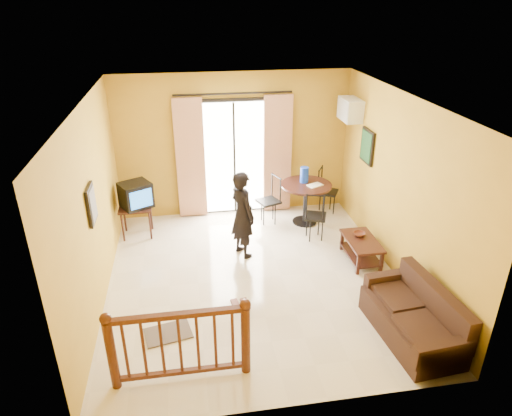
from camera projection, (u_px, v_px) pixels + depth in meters
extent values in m
plane|color=beige|center=(254.00, 278.00, 7.22)|extent=(5.00, 5.00, 0.00)
plane|color=white|center=(254.00, 101.00, 6.01)|extent=(5.00, 5.00, 0.00)
plane|color=#B78C23|center=(234.00, 146.00, 8.84)|extent=(4.50, 0.00, 4.50)
plane|color=#B78C23|center=(295.00, 303.00, 4.39)|extent=(4.50, 0.00, 4.50)
plane|color=#B78C23|center=(93.00, 208.00, 6.29)|extent=(0.00, 5.00, 5.00)
plane|color=#B78C23|center=(400.00, 188.00, 6.94)|extent=(0.00, 5.00, 5.00)
cube|color=black|center=(234.00, 158.00, 8.93)|extent=(1.34, 0.03, 2.34)
cube|color=white|center=(234.00, 159.00, 8.90)|extent=(1.20, 0.04, 2.20)
cube|color=black|center=(234.00, 159.00, 8.89)|extent=(0.04, 0.02, 2.20)
cube|color=beige|center=(190.00, 159.00, 8.71)|extent=(0.55, 0.08, 2.35)
cube|color=beige|center=(277.00, 155.00, 8.96)|extent=(0.55, 0.08, 2.35)
cylinder|color=black|center=(233.00, 93.00, 8.31)|extent=(2.20, 0.04, 0.04)
cube|color=black|center=(135.00, 207.00, 8.26)|extent=(0.58, 0.49, 0.04)
cylinder|color=black|center=(123.00, 227.00, 8.17)|extent=(0.04, 0.04, 0.56)
cylinder|color=black|center=(150.00, 225.00, 8.25)|extent=(0.04, 0.04, 0.56)
cylinder|color=black|center=(125.00, 218.00, 8.52)|extent=(0.04, 0.04, 0.56)
cylinder|color=black|center=(151.00, 216.00, 8.59)|extent=(0.04, 0.04, 0.56)
cube|color=black|center=(136.00, 195.00, 8.16)|extent=(0.66, 0.64, 0.45)
cube|color=blue|center=(141.00, 199.00, 7.99)|extent=(0.36, 0.20, 0.32)
cube|color=black|center=(91.00, 204.00, 6.05)|extent=(0.04, 0.42, 0.52)
cube|color=#4F4A44|center=(93.00, 204.00, 6.05)|extent=(0.01, 0.34, 0.44)
cylinder|color=black|center=(306.00, 185.00, 8.63)|extent=(0.97, 0.97, 0.04)
cylinder|color=black|center=(305.00, 204.00, 8.80)|extent=(0.08, 0.08, 0.79)
cylinder|color=black|center=(304.00, 221.00, 8.96)|extent=(0.47, 0.47, 0.03)
cylinder|color=blue|center=(304.00, 175.00, 8.65)|extent=(0.16, 0.16, 0.30)
cube|color=#EEE5CB|center=(315.00, 185.00, 8.55)|extent=(0.33, 0.28, 0.02)
cube|color=white|center=(350.00, 110.00, 8.33)|extent=(0.30, 0.60, 0.40)
cube|color=gray|center=(343.00, 110.00, 8.31)|extent=(0.02, 0.56, 0.36)
cube|color=black|center=(367.00, 146.00, 7.99)|extent=(0.04, 0.50, 0.60)
cube|color=black|center=(366.00, 146.00, 7.98)|extent=(0.01, 0.42, 0.52)
cube|color=black|center=(362.00, 241.00, 7.54)|extent=(0.49, 0.88, 0.04)
cube|color=black|center=(360.00, 254.00, 7.65)|extent=(0.45, 0.84, 0.03)
cube|color=black|center=(358.00, 264.00, 7.25)|extent=(0.05, 0.05, 0.37)
cube|color=black|center=(381.00, 262.00, 7.30)|extent=(0.05, 0.05, 0.37)
cube|color=black|center=(342.00, 240.00, 7.94)|extent=(0.05, 0.05, 0.37)
cube|color=black|center=(363.00, 238.00, 8.00)|extent=(0.05, 0.05, 0.37)
imported|color=brown|center=(359.00, 234.00, 7.64)|extent=(0.21, 0.21, 0.06)
cube|color=black|center=(411.00, 325.00, 5.93)|extent=(0.86, 1.53, 0.37)
cube|color=black|center=(434.00, 303.00, 5.83)|extent=(0.30, 1.48, 0.51)
cube|color=black|center=(442.00, 352.00, 5.20)|extent=(0.75, 0.21, 0.28)
cube|color=black|center=(389.00, 281.00, 6.48)|extent=(0.75, 0.21, 0.28)
cube|color=black|center=(422.00, 329.00, 5.54)|extent=(0.56, 0.64, 0.09)
cube|color=black|center=(399.00, 297.00, 6.11)|extent=(0.56, 0.64, 0.09)
imported|color=black|center=(242.00, 214.00, 7.57)|extent=(0.57, 0.65, 1.51)
cylinder|color=#471E0F|center=(112.00, 355.00, 5.05)|extent=(0.11, 0.11, 0.92)
cylinder|color=#471E0F|center=(246.00, 340.00, 5.27)|extent=(0.11, 0.11, 0.92)
sphere|color=#471E0F|center=(105.00, 319.00, 4.83)|extent=(0.13, 0.13, 0.13)
sphere|color=#471E0F|center=(245.00, 305.00, 5.05)|extent=(0.13, 0.13, 0.13)
cube|color=#471E0F|center=(177.00, 315.00, 4.96)|extent=(1.55, 0.08, 0.06)
cube|color=#471E0F|center=(182.00, 372.00, 5.31)|extent=(1.55, 0.06, 0.05)
cube|color=#564B45|center=(168.00, 333.00, 6.04)|extent=(0.67, 0.52, 0.02)
cube|color=brown|center=(236.00, 305.00, 6.59)|extent=(0.13, 0.26, 0.03)
cube|color=brown|center=(245.00, 304.00, 6.61)|extent=(0.13, 0.26, 0.03)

